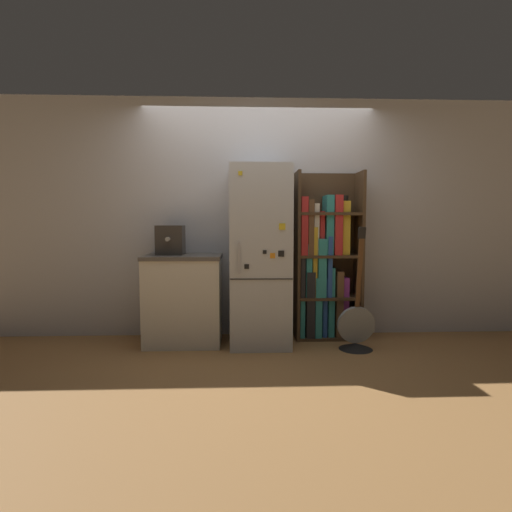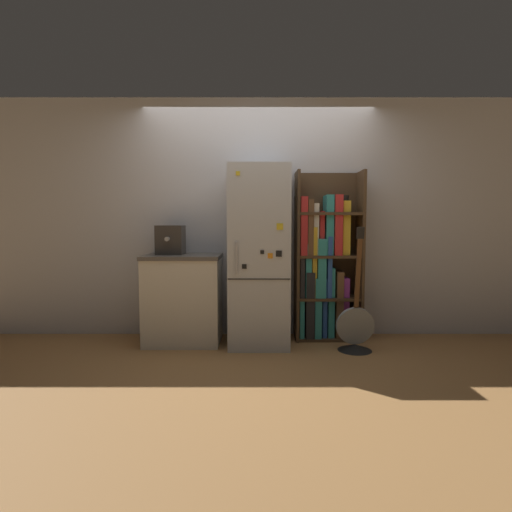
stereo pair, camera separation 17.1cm
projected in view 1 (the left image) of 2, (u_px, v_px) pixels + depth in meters
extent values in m
plane|color=#A87542|center=(260.00, 346.00, 4.05)|extent=(16.00, 16.00, 0.00)
cube|color=silver|center=(258.00, 218.00, 4.42)|extent=(8.00, 0.05, 2.60)
cube|color=silver|center=(260.00, 256.00, 4.10)|extent=(0.61, 0.67, 1.81)
cube|color=#333333|center=(261.00, 279.00, 3.77)|extent=(0.59, 0.01, 0.01)
cube|color=#B2B2B7|center=(239.00, 258.00, 3.74)|extent=(0.02, 0.02, 0.30)
cube|color=yellow|center=(240.00, 173.00, 3.68)|extent=(0.04, 0.01, 0.04)
cube|color=orange|center=(273.00, 256.00, 3.76)|extent=(0.05, 0.02, 0.05)
cube|color=black|center=(281.00, 254.00, 3.76)|extent=(0.06, 0.02, 0.06)
cube|color=yellow|center=(282.00, 227.00, 3.74)|extent=(0.06, 0.01, 0.06)
cube|color=black|center=(265.00, 252.00, 3.75)|extent=(0.04, 0.01, 0.04)
cube|color=black|center=(247.00, 267.00, 3.75)|extent=(0.04, 0.01, 0.04)
cube|color=#4C3823|center=(297.00, 256.00, 4.28)|extent=(0.03, 0.34, 1.79)
cube|color=#4C3823|center=(359.00, 256.00, 4.30)|extent=(0.03, 0.34, 1.79)
cube|color=#4C3823|center=(325.00, 255.00, 4.45)|extent=(0.70, 0.03, 1.79)
cube|color=#4C3823|center=(327.00, 336.00, 4.36)|extent=(0.64, 0.31, 0.03)
cube|color=#4C3823|center=(327.00, 297.00, 4.33)|extent=(0.64, 0.31, 0.03)
cube|color=#4C3823|center=(328.00, 256.00, 4.29)|extent=(0.64, 0.31, 0.03)
cube|color=#4C3823|center=(329.00, 214.00, 4.25)|extent=(0.64, 0.31, 0.03)
cube|color=teal|center=(301.00, 311.00, 4.32)|extent=(0.05, 0.27, 0.53)
cube|color=#262628|center=(309.00, 303.00, 4.31)|extent=(0.09, 0.29, 0.70)
cube|color=teal|center=(317.00, 306.00, 4.33)|extent=(0.07, 0.29, 0.64)
cube|color=#2D59B2|center=(323.00, 306.00, 4.33)|extent=(0.04, 0.23, 0.63)
cube|color=teal|center=(330.00, 301.00, 4.33)|extent=(0.06, 0.23, 0.74)
cube|color=brown|center=(338.00, 303.00, 4.33)|extent=(0.07, 0.26, 0.71)
cube|color=purple|center=(344.00, 306.00, 4.35)|extent=(0.06, 0.24, 0.64)
cube|color=#262628|center=(301.00, 272.00, 4.29)|extent=(0.05, 0.28, 0.52)
cube|color=teal|center=(307.00, 270.00, 4.29)|extent=(0.06, 0.28, 0.56)
cube|color=gold|center=(313.00, 262.00, 4.29)|extent=(0.05, 0.29, 0.74)
cube|color=teal|center=(320.00, 267.00, 4.29)|extent=(0.09, 0.28, 0.62)
cube|color=#2D59B2|center=(327.00, 266.00, 4.31)|extent=(0.05, 0.29, 0.64)
cube|color=red|center=(303.00, 226.00, 4.24)|extent=(0.07, 0.28, 0.61)
cube|color=brown|center=(309.00, 228.00, 4.26)|extent=(0.06, 0.29, 0.58)
cube|color=silver|center=(315.00, 229.00, 4.26)|extent=(0.05, 0.25, 0.54)
cube|color=red|center=(321.00, 233.00, 4.28)|extent=(0.05, 0.22, 0.46)
cube|color=teal|center=(328.00, 225.00, 4.26)|extent=(0.08, 0.26, 0.63)
cube|color=red|center=(336.00, 225.00, 4.26)|extent=(0.08, 0.27, 0.63)
cube|color=gold|center=(344.00, 228.00, 4.27)|extent=(0.08, 0.23, 0.57)
cylinder|color=black|center=(344.00, 204.00, 4.25)|extent=(0.10, 0.10, 0.18)
cube|color=silver|center=(184.00, 301.00, 4.15)|extent=(0.76, 0.58, 0.88)
cube|color=#5B5651|center=(183.00, 257.00, 4.11)|extent=(0.78, 0.60, 0.04)
cube|color=#38332D|center=(171.00, 240.00, 4.13)|extent=(0.27, 0.26, 0.30)
cylinder|color=#A5A39E|center=(168.00, 239.00, 3.97)|extent=(0.04, 0.06, 0.04)
cone|color=black|center=(356.00, 346.00, 3.95)|extent=(0.33, 0.33, 0.06)
cylinder|color=gray|center=(356.00, 325.00, 3.93)|extent=(0.37, 0.10, 0.37)
cube|color=brown|center=(359.00, 273.00, 3.82)|extent=(0.04, 0.11, 0.67)
cube|color=black|center=(362.00, 233.00, 3.74)|extent=(0.07, 0.04, 0.11)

